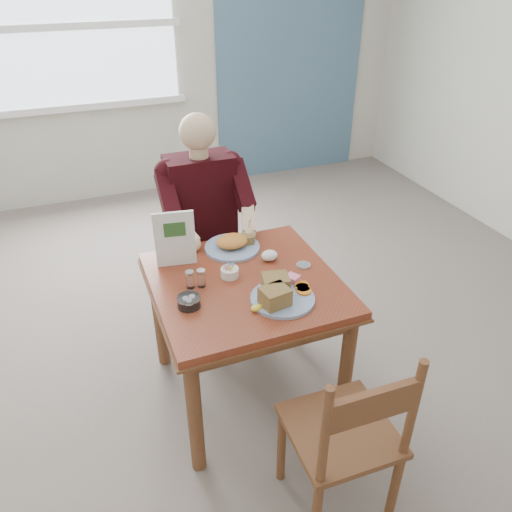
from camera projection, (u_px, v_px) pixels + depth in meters
name	position (u px, v px, depth m)	size (l,w,h in m)	color
floor	(247.00, 388.00, 2.87)	(6.00, 6.00, 0.00)	#6F645A
wall_back	(130.00, 47.00, 4.52)	(5.50, 5.50, 0.00)	beige
accent_panel	(292.00, 38.00, 5.00)	(1.60, 0.02, 2.80)	slate
lemon_wedge	(257.00, 308.00, 2.26)	(0.06, 0.04, 0.03)	yellow
napkin	(269.00, 255.00, 2.63)	(0.09, 0.07, 0.06)	white
metal_dish	(304.00, 265.00, 2.59)	(0.08, 0.08, 0.01)	silver
window	(81.00, 26.00, 4.27)	(1.72, 0.04, 1.42)	white
table	(245.00, 298.00, 2.53)	(0.92, 0.92, 0.75)	maroon
chair_far	(203.00, 251.00, 3.25)	(0.42, 0.42, 0.95)	brown
chair_near	(346.00, 437.00, 2.01)	(0.43, 0.43, 0.95)	brown
diner	(205.00, 210.00, 3.01)	(0.53, 0.56, 1.39)	gray
near_plate	(280.00, 293.00, 2.32)	(0.33, 0.31, 0.10)	white
far_plate	(233.00, 244.00, 2.73)	(0.34, 0.34, 0.08)	white
caddy	(230.00, 272.00, 2.49)	(0.11, 0.11, 0.07)	white
shakers	(196.00, 279.00, 2.40)	(0.10, 0.06, 0.09)	white
creamer	(189.00, 302.00, 2.28)	(0.13, 0.13, 0.05)	white
menu	(175.00, 239.00, 2.52)	(0.21, 0.05, 0.30)	white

